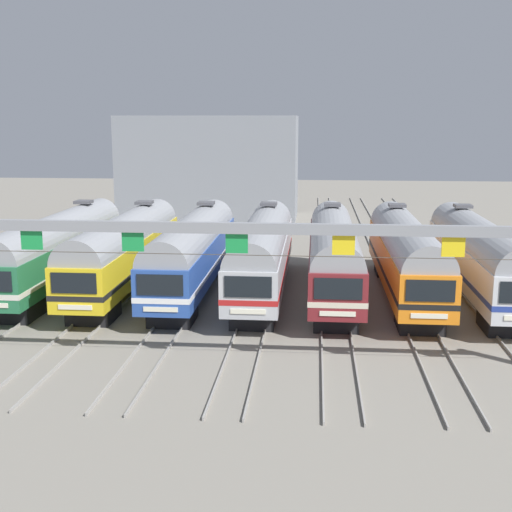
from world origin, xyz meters
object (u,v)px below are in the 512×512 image
Objects in this scene: commuter_train_blue at (193,250)px; commuter_train_maroon at (333,252)px; commuter_train_green at (58,248)px; commuter_train_silver at (479,255)px; catenary_gantry at (237,248)px; commuter_train_orange at (405,253)px; commuter_train_stainless at (263,251)px; commuter_train_yellow at (125,249)px.

commuter_train_blue is 1.00× the size of commuter_train_maroon.
commuter_train_silver is at bearing 0.00° from commuter_train_green.
catenary_gantry is (4.28, -13.50, 2.76)m from commuter_train_blue.
commuter_train_orange is 1.00× the size of commuter_train_silver.
commuter_train_maroon is (17.10, 0.00, 0.00)m from commuter_train_green.
commuter_train_silver is at bearing 0.00° from commuter_train_blue.
commuter_train_green is 1.00× the size of commuter_train_orange.
commuter_train_stainless is (4.28, 0.00, 0.00)m from commuter_train_blue.
commuter_train_maroon is (12.83, 0.00, 0.00)m from commuter_train_yellow.
commuter_train_stainless is 1.00× the size of commuter_train_silver.
commuter_train_green is at bearing 180.00° from commuter_train_blue.
commuter_train_blue and commuter_train_stainless have the same top height.
commuter_train_green is at bearing 180.00° from commuter_train_yellow.
commuter_train_yellow is 1.00× the size of commuter_train_stainless.
commuter_train_stainless is 1.00× the size of commuter_train_maroon.
catenary_gantry reaches higher than commuter_train_blue.
commuter_train_stainless is at bearing 0.00° from commuter_train_blue.
commuter_train_blue and commuter_train_orange have the same top height.
commuter_train_blue is 17.10m from commuter_train_silver.
commuter_train_yellow is 17.10m from commuter_train_orange.
commuter_train_stainless is 13.78m from catenary_gantry.
catenary_gantry is (-4.28, -13.50, 2.76)m from commuter_train_maroon.
commuter_train_maroon is 4.28m from commuter_train_orange.
commuter_train_yellow is 1.00× the size of commuter_train_silver.
commuter_train_yellow is at bearing 122.35° from catenary_gantry.
commuter_train_yellow is at bearing 180.00° from commuter_train_maroon.
commuter_train_blue is (8.55, 0.00, 0.00)m from commuter_train_green.
commuter_train_stainless is at bearing 90.00° from catenary_gantry.
commuter_train_stainless and commuter_train_maroon have the same top height.
commuter_train_blue is (4.28, 0.00, 0.00)m from commuter_train_yellow.
commuter_train_silver is at bearing 46.46° from catenary_gantry.
commuter_train_stainless is at bearing 180.00° from commuter_train_maroon.
commuter_train_orange is at bearing 57.65° from catenary_gantry.
catenary_gantry reaches higher than commuter_train_stainless.
commuter_train_maroon is at bearing 180.00° from commuter_train_orange.
catenary_gantry is at bearing -122.35° from commuter_train_orange.
commuter_train_green and commuter_train_maroon have the same top height.
commuter_train_stainless is at bearing 180.00° from commuter_train_orange.
commuter_train_green and commuter_train_blue have the same top height.
commuter_train_yellow is at bearing 0.00° from commuter_train_green.
commuter_train_stainless and commuter_train_silver have the same top height.
catenary_gantry is at bearing -90.00° from commuter_train_stainless.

